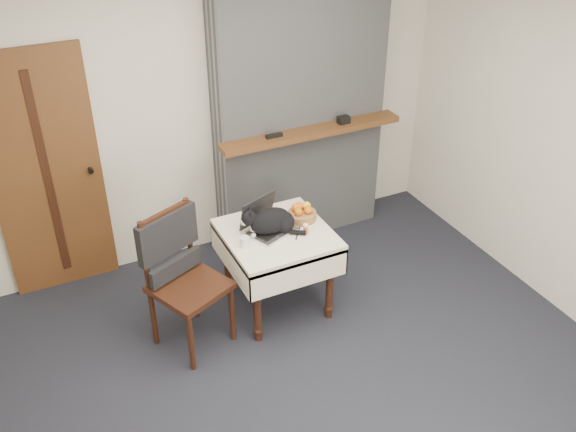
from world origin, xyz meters
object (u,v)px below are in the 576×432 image
(laptop, at_px, (266,222))
(chair, at_px, (178,261))
(side_table, at_px, (277,244))
(door, at_px, (47,176))
(cream_jar, at_px, (244,242))
(fruit_basket, at_px, (302,213))
(cat, at_px, (272,221))
(pill_bottle, at_px, (306,229))

(laptop, relative_size, chair, 0.40)
(side_table, relative_size, chair, 0.73)
(door, distance_m, side_table, 1.84)
(cream_jar, relative_size, fruit_basket, 0.35)
(door, relative_size, cream_jar, 25.56)
(laptop, xyz_separation_m, cream_jar, (-0.23, -0.14, -0.02))
(cat, relative_size, chair, 0.42)
(side_table, bearing_deg, chair, -179.35)
(cream_jar, distance_m, pill_bottle, 0.48)
(laptop, xyz_separation_m, fruit_basket, (0.31, 0.02, -0.01))
(cat, distance_m, fruit_basket, 0.30)
(side_table, xyz_separation_m, pill_bottle, (0.19, -0.11, 0.15))
(cream_jar, xyz_separation_m, chair, (-0.49, 0.06, -0.06))
(side_table, bearing_deg, laptop, 130.21)
(fruit_basket, bearing_deg, side_table, -161.75)
(side_table, xyz_separation_m, laptop, (-0.06, 0.07, 0.18))
(door, relative_size, pill_bottle, 24.84)
(chair, bearing_deg, cat, -22.20)
(fruit_basket, bearing_deg, chair, -174.91)
(door, height_order, cream_jar, door)
(pill_bottle, xyz_separation_m, chair, (-0.96, 0.10, -0.06))
(cat, height_order, cream_jar, cat)
(cream_jar, height_order, pill_bottle, pill_bottle)
(door, bearing_deg, cream_jar, -44.19)
(cat, xyz_separation_m, pill_bottle, (0.22, -0.12, -0.06))
(door, relative_size, chair, 1.87)
(fruit_basket, bearing_deg, cream_jar, -164.38)
(door, xyz_separation_m, pill_bottle, (1.63, -1.17, -0.26))
(fruit_basket, relative_size, chair, 0.21)
(side_table, height_order, fruit_basket, fruit_basket)
(door, height_order, pill_bottle, door)
(chair, bearing_deg, side_table, -23.15)
(door, relative_size, cat, 4.41)
(laptop, bearing_deg, chair, 163.36)
(side_table, distance_m, fruit_basket, 0.31)
(side_table, height_order, laptop, laptop)
(fruit_basket, bearing_deg, pill_bottle, -108.66)
(laptop, bearing_deg, pill_bottle, -59.08)
(pill_bottle, height_order, fruit_basket, fruit_basket)
(door, distance_m, pill_bottle, 2.02)
(side_table, height_order, cream_jar, cream_jar)
(laptop, height_order, pill_bottle, laptop)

